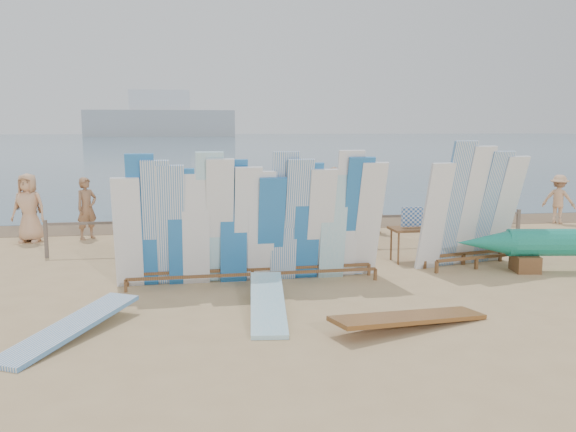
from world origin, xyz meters
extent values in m
plane|color=tan|center=(0.00, 0.00, 0.00)|extent=(160.00, 160.00, 0.00)
cube|color=#3F5B71|center=(0.00, 128.00, 0.00)|extent=(320.00, 240.00, 0.02)
cube|color=brown|center=(0.00, 7.20, 0.00)|extent=(40.00, 2.60, 0.01)
cube|color=#999EA3|center=(-12.00, 180.00, 4.02)|extent=(45.00, 8.00, 8.00)
cube|color=silver|center=(-12.00, 180.00, 11.02)|extent=(18.00, 6.00, 6.00)
cube|color=#6C5C51|center=(0.00, 3.00, 0.80)|extent=(12.00, 0.06, 0.06)
cube|color=#6C5C51|center=(-6.00, 3.00, 0.45)|extent=(0.08, 0.08, 0.90)
cube|color=#6C5C51|center=(-4.00, 3.00, 0.45)|extent=(0.08, 0.08, 0.90)
cube|color=#6C5C51|center=(-2.00, 3.00, 0.45)|extent=(0.08, 0.08, 0.90)
cube|color=#6C5C51|center=(0.00, 3.00, 0.45)|extent=(0.08, 0.08, 0.90)
cube|color=#6C5C51|center=(2.00, 3.00, 0.45)|extent=(0.08, 0.08, 0.90)
cube|color=#6C5C51|center=(4.00, 3.00, 0.45)|extent=(0.08, 0.08, 0.90)
cube|color=#6C5C51|center=(6.00, 3.00, 0.45)|extent=(0.08, 0.08, 0.90)
cube|color=brown|center=(-1.38, -0.35, 0.24)|extent=(4.89, 0.20, 0.06)
cube|color=brown|center=(-1.39, 0.06, 0.24)|extent=(4.89, 0.20, 0.06)
cube|color=white|center=(-3.77, -0.22, 1.08)|extent=(0.53, 0.58, 2.16)
cube|color=#256FBB|center=(-3.50, -0.21, 1.30)|extent=(0.54, 0.65, 2.60)
cube|color=white|center=(-3.23, -0.20, 1.24)|extent=(0.54, 0.73, 2.48)
cube|color=white|center=(-2.96, -0.19, 1.19)|extent=(0.54, 0.70, 2.38)
cube|color=#256FBB|center=(-2.77, -0.19, 1.16)|extent=(0.53, 0.57, 2.31)
cube|color=white|center=(-2.50, -0.18, 1.11)|extent=(0.53, 0.53, 2.22)
cube|color=#8FCFE4|center=(-2.23, -0.17, 1.31)|extent=(0.54, 0.75, 2.62)
cube|color=white|center=(-2.04, -0.17, 1.25)|extent=(0.54, 0.86, 2.49)
cube|color=#256FBB|center=(-1.77, -0.16, 1.23)|extent=(0.53, 0.52, 2.47)
cube|color=white|center=(-1.50, -0.15, 1.17)|extent=(0.54, 0.70, 2.33)
cube|color=white|center=(-1.23, -0.14, 1.12)|extent=(0.54, 0.64, 2.25)
cube|color=#256FBB|center=(-1.04, -0.14, 1.06)|extent=(0.54, 0.73, 2.12)
cube|color=white|center=(-0.77, -0.13, 1.31)|extent=(0.53, 0.56, 2.61)
cube|color=white|center=(-0.50, -0.12, 1.24)|extent=(0.54, 0.75, 2.47)
cube|color=#256FBB|center=(-0.31, -0.12, 1.20)|extent=(0.54, 0.66, 2.39)
cube|color=white|center=(-0.04, -0.11, 1.14)|extent=(0.54, 0.74, 2.27)
cube|color=#8FCFE4|center=(0.23, -0.10, 1.11)|extent=(0.53, 0.51, 2.22)
cube|color=white|center=(0.50, -0.09, 1.32)|extent=(0.54, 0.72, 2.63)
cube|color=#256FBB|center=(0.70, -0.09, 1.25)|extent=(0.54, 0.84, 2.50)
cube|color=white|center=(0.97, -0.08, 1.20)|extent=(0.54, 0.84, 2.40)
cube|color=brown|center=(3.52, 0.31, 0.25)|extent=(2.01, 0.49, 0.06)
cube|color=brown|center=(3.43, 0.75, 0.25)|extent=(2.01, 0.49, 0.06)
cube|color=white|center=(2.54, 0.33, 1.17)|extent=(0.68, 0.71, 2.34)
cube|color=white|center=(3.02, 0.43, 1.40)|extent=(0.71, 0.86, 2.79)
cube|color=white|center=(3.49, 0.53, 1.34)|extent=(0.71, 0.88, 2.68)
cube|color=white|center=(3.96, 0.63, 1.28)|extent=(0.72, 0.90, 2.57)
cube|color=white|center=(4.35, 0.71, 1.23)|extent=(0.72, 0.91, 2.45)
cube|color=brown|center=(4.46, -0.06, 0.18)|extent=(0.57, 0.66, 0.36)
cone|color=#1A8F76|center=(3.58, 0.07, 0.63)|extent=(1.25, 0.72, 0.55)
cube|color=brown|center=(2.38, 1.25, 0.76)|extent=(0.96, 0.69, 0.06)
cube|color=white|center=(2.38, 1.25, 1.04)|extent=(0.50, 0.04, 0.45)
cube|color=#8FCFE4|center=(-1.35, -2.09, 0.00)|extent=(0.82, 2.73, 0.37)
cube|color=white|center=(-4.37, -2.83, 0.00)|extent=(1.80, 2.63, 0.30)
cube|color=brown|center=(0.74, -3.18, 0.00)|extent=(2.73, 1.41, 0.30)
cube|color=red|center=(1.03, 4.16, 0.31)|extent=(0.57, 0.52, 0.05)
cube|color=red|center=(1.04, 4.39, 0.58)|extent=(0.54, 0.20, 0.53)
cube|color=red|center=(0.41, 4.08, 0.34)|extent=(0.60, 0.55, 0.05)
cube|color=red|center=(0.42, 4.34, 0.64)|extent=(0.59, 0.20, 0.58)
cube|color=red|center=(1.20, 3.61, 0.58)|extent=(0.63, 0.87, 0.58)
cube|color=red|center=(1.27, 3.91, 0.94)|extent=(0.50, 0.27, 0.36)
imported|color=#8C6042|center=(-6.98, 5.44, 0.84)|extent=(1.03, 0.96, 1.68)
imported|color=beige|center=(-3.24, 3.67, 0.93)|extent=(0.99, 0.66, 1.86)
imported|color=tan|center=(-6.90, 5.15, 0.93)|extent=(0.97, 0.61, 1.85)
imported|color=beige|center=(4.41, 3.60, 0.77)|extent=(0.84, 0.65, 1.55)
imported|color=#8C6042|center=(-1.36, 4.48, 0.90)|extent=(1.15, 0.82, 1.81)
imported|color=#8C6042|center=(2.71, 5.10, 0.83)|extent=(0.60, 0.69, 1.65)
imported|color=tan|center=(7.00, 6.22, 0.90)|extent=(1.22, 0.64, 1.81)
imported|color=beige|center=(1.73, 6.14, 0.94)|extent=(1.60, 1.65, 1.88)
imported|color=#8C6042|center=(-5.44, 5.38, 0.85)|extent=(0.68, 0.68, 1.71)
imported|color=beige|center=(-4.28, 6.47, 0.86)|extent=(1.48, 1.51, 1.73)
imported|color=tan|center=(9.02, 5.91, 0.78)|extent=(1.01, 1.00, 1.56)
imported|color=tan|center=(0.34, 4.88, 0.77)|extent=(0.61, 1.06, 1.54)
imported|color=#8C6042|center=(5.40, 5.13, 0.95)|extent=(1.05, 1.18, 1.90)
camera|label=1|loc=(-2.53, -11.86, 3.08)|focal=38.00mm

